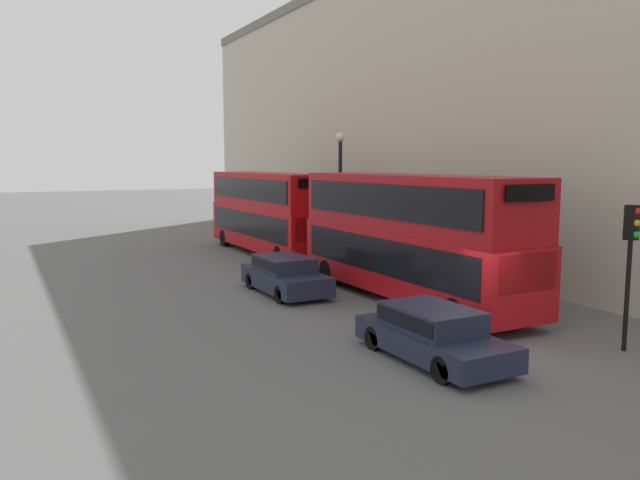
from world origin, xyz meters
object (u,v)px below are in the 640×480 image
at_px(bus_leading, 409,232).
at_px(car_hatchback, 285,274).
at_px(car_dark_sedan, 432,332).
at_px(pedestrian, 322,238).
at_px(traffic_light, 631,247).
at_px(bus_second_in_queue, 269,210).

xyz_separation_m(bus_leading, car_hatchback, (-3.40, 3.17, -1.72)).
bearing_deg(car_hatchback, car_dark_sedan, -90.00).
distance_m(bus_leading, pedestrian, 12.28).
bearing_deg(traffic_light, bus_second_in_queue, 94.38).
relative_size(bus_second_in_queue, car_hatchback, 2.53).
relative_size(bus_second_in_queue, pedestrian, 6.59).
bearing_deg(pedestrian, bus_second_in_queue, 161.05).
bearing_deg(traffic_light, bus_leading, 101.71).
bearing_deg(traffic_light, pedestrian, 86.52).
bearing_deg(car_dark_sedan, pedestrian, 70.83).
distance_m(bus_second_in_queue, car_dark_sedan, 18.97).
relative_size(bus_leading, bus_second_in_queue, 0.99).
xyz_separation_m(car_dark_sedan, car_hatchback, (-0.00, 8.96, 0.03)).
height_order(bus_leading, bus_second_in_queue, bus_leading).
height_order(bus_leading, traffic_light, bus_leading).
xyz_separation_m(traffic_light, pedestrian, (1.18, 19.37, -1.97)).
relative_size(bus_second_in_queue, traffic_light, 2.93).
height_order(car_dark_sedan, car_hatchback, car_hatchback).
bearing_deg(bus_leading, bus_second_in_queue, 90.00).
bearing_deg(bus_second_in_queue, traffic_light, -85.62).
xyz_separation_m(bus_second_in_queue, car_hatchback, (-3.40, -9.63, -1.65)).
bearing_deg(car_hatchback, pedestrian, 54.78).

